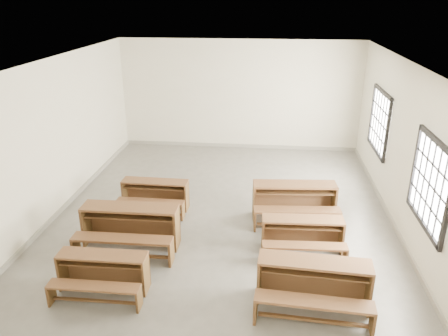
# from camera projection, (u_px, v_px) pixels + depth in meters

# --- Properties ---
(room) EXTENTS (8.50, 8.50, 3.20)m
(room) POSITION_uv_depth(u_px,v_px,m) (228.00, 115.00, 8.64)
(room) COLOR slate
(room) RESTS_ON ground
(desk_set_0) EXTENTS (1.40, 0.73, 0.63)m
(desk_set_0) POSITION_uv_depth(u_px,v_px,m) (102.00, 270.00, 6.80)
(desk_set_0) COLOR brown
(desk_set_0) RESTS_ON ground
(desk_set_1) EXTENTS (1.77, 0.93, 0.79)m
(desk_set_1) POSITION_uv_depth(u_px,v_px,m) (130.00, 224.00, 7.97)
(desk_set_1) COLOR brown
(desk_set_1) RESTS_ON ground
(desk_set_2) EXTENTS (1.43, 0.76, 0.64)m
(desk_set_2) POSITION_uv_depth(u_px,v_px,m) (155.00, 193.00, 9.42)
(desk_set_2) COLOR brown
(desk_set_2) RESTS_ON ground
(desk_set_3) EXTENTS (1.71, 0.96, 0.74)m
(desk_set_3) POSITION_uv_depth(u_px,v_px,m) (314.00, 281.00, 6.44)
(desk_set_3) COLOR brown
(desk_set_3) RESTS_ON ground
(desk_set_4) EXTENTS (1.48, 0.82, 0.65)m
(desk_set_4) POSITION_uv_depth(u_px,v_px,m) (302.00, 233.00, 7.82)
(desk_set_4) COLOR brown
(desk_set_4) RESTS_ON ground
(desk_set_5) EXTENTS (1.77, 1.02, 0.77)m
(desk_set_5) POSITION_uv_depth(u_px,v_px,m) (294.00, 199.00, 8.98)
(desk_set_5) COLOR brown
(desk_set_5) RESTS_ON ground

